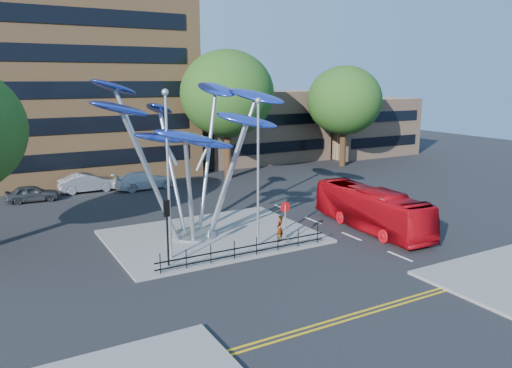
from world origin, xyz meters
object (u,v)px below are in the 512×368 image
parked_car_left (32,193)px  parked_car_right (144,180)px  tree_far (344,101)px  no_entry_sign_island (285,215)px  street_lamp_right (258,159)px  tree_right (227,94)px  leaf_sculpture (188,124)px  pedestrian (280,228)px  red_bus (371,209)px  street_lamp_left (168,161)px  traffic_light_island (167,219)px  parked_car_mid (88,183)px

parked_car_left → parked_car_right: parked_car_right is taller
tree_far → no_entry_sign_island: bearing=-135.7°
street_lamp_right → parked_car_left: 21.13m
tree_right → parked_car_left: size_ratio=3.13×
leaf_sculpture → parked_car_right: (1.60, 14.67, -6.12)m
pedestrian → parked_car_right: size_ratio=0.30×
red_bus → parked_car_right: size_ratio=1.84×
street_lamp_left → pedestrian: 7.83m
tree_far → red_bus: (-13.50, -19.44, -5.77)m
traffic_light_island → parked_car_mid: traffic_light_island is taller
no_entry_sign_island → parked_car_left: (-11.46, 18.58, -1.16)m
street_lamp_right → red_bus: street_lamp_right is taller
parked_car_right → parked_car_mid: bearing=68.7°
leaf_sculpture → red_bus: bearing=-21.3°
tree_far → leaf_sculpture: (-24.07, -15.32, -0.23)m
street_lamp_left → parked_car_left: bearing=105.8°
street_lamp_right → parked_car_right: (-0.96, 18.35, -4.34)m
street_lamp_right → parked_car_right: bearing=93.0°
parked_car_left → red_bus: bearing=-132.0°
street_lamp_left → leaf_sculpture: bearing=52.6°
pedestrian → parked_car_left: size_ratio=0.40×
tree_right → street_lamp_left: size_ratio=1.38×
tree_right → leaf_sculpture: bearing=-123.3°
pedestrian → parked_car_right: 18.51m
street_lamp_left → parked_car_left: size_ratio=2.27×
no_entry_sign_island → parked_car_right: size_ratio=0.47×
tree_right → pedestrian: bearing=-107.7°
leaf_sculpture → parked_car_right: leaf_sculpture is taller
tree_right → street_lamp_right: size_ratio=1.46×
tree_far → traffic_light_island: (-27.00, -19.50, -4.49)m
leaf_sculpture → pedestrian: size_ratio=8.19×
parked_car_right → traffic_light_island: bearing=160.1°
red_bus → street_lamp_right: bearing=-178.9°
street_lamp_right → parked_car_right: size_ratio=1.60×
red_bus → pedestrian: (-6.56, 0.43, -0.41)m
red_bus → pedestrian: size_ratio=6.17×
parked_car_mid → leaf_sculpture: bearing=-169.6°
traffic_light_island → red_bus: bearing=0.3°
parked_car_left → pedestrian: bearing=-143.9°
tree_right → no_entry_sign_island: (-6.00, -19.48, -6.22)m
no_entry_sign_island → parked_car_left: size_ratio=0.63×
pedestrian → parked_car_mid: (-6.90, 19.55, -0.14)m
red_bus → parked_car_mid: size_ratio=2.01×
tree_far → pedestrian: bearing=-136.6°
leaf_sculpture → street_lamp_right: 4.83m
street_lamp_right → traffic_light_island: 6.05m
pedestrian → parked_car_left: bearing=-95.2°
street_lamp_right → no_entry_sign_island: size_ratio=3.39×
pedestrian → parked_car_left: pedestrian is taller
leaf_sculpture → red_bus: size_ratio=1.33×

